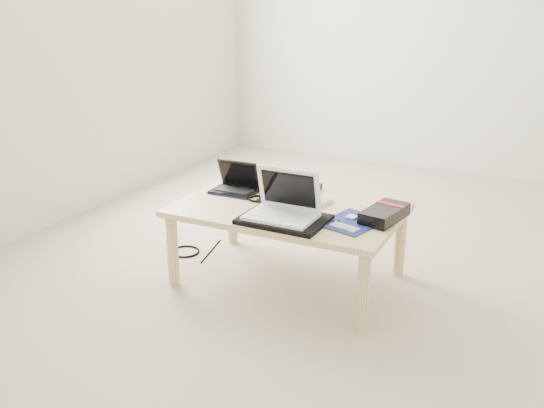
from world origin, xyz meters
The scene contains 13 objects.
ground centered at (0.00, 0.00, 0.00)m, with size 4.00×4.00×0.00m, color beige.
coffee_table centered at (-0.33, -0.44, 0.35)m, with size 1.10×0.70×0.40m.
book centered at (-0.43, -0.20, 0.41)m, with size 0.29×0.25×0.03m.
netbook centered at (-0.68, -0.35, 0.44)m, with size 0.24×0.18×0.17m.
tablet centered at (-0.39, -0.36, 0.41)m, with size 0.23×0.18×0.01m.
remote centered at (-0.19, -0.37, 0.41)m, with size 0.08×0.22×0.02m.
neoprene_sleeve centered at (-0.26, -0.64, 0.41)m, with size 0.39×0.29×0.02m, color black.
white_laptop centered at (-0.27, -0.62, 0.47)m, with size 0.32×0.22×0.22m.
motherboard centered at (0.03, -0.51, 0.40)m, with size 0.30×0.34×0.01m.
gpu_box centered at (0.15, -0.41, 0.43)m, with size 0.18×0.30×0.06m.
cable_coil centered at (-0.51, -0.42, 0.41)m, with size 0.10×0.10×0.01m, color black.
floor_cable_coil centered at (-1.00, -0.40, 0.01)m, with size 0.17×0.17×0.01m, color black.
floor_cable_trail centered at (-0.87, -0.32, 0.00)m, with size 0.01×0.01×0.34m, color black.
Camera 1 is at (0.87, -3.02, 1.41)m, focal length 40.00 mm.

